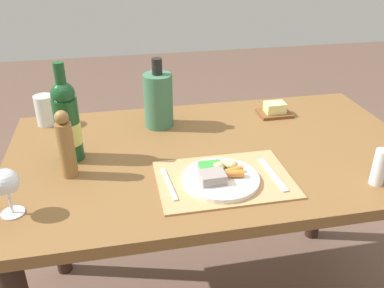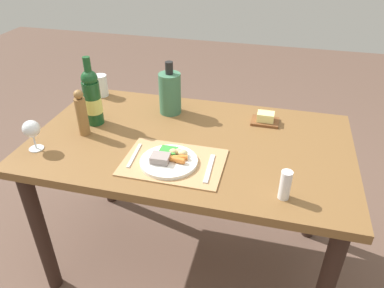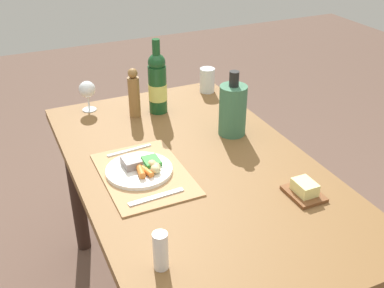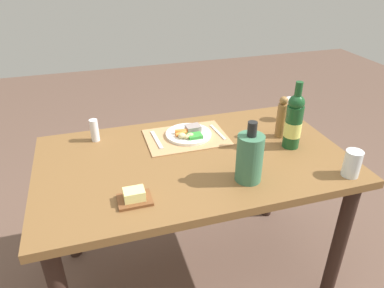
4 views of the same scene
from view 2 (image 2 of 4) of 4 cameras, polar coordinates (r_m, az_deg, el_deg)
name	(u,v)px [view 2 (image 2 of 4)]	position (r m, az deg, el deg)	size (l,w,h in m)	color
ground_plane	(191,257)	(2.15, -0.23, -17.10)	(8.00, 8.00, 0.00)	brown
dining_table	(190,160)	(1.70, -0.28, -2.50)	(1.41, 0.83, 0.77)	brown
placemat	(174,162)	(1.49, -2.89, -2.85)	(0.41, 0.29, 0.01)	tan
dinner_plate	(169,160)	(1.48, -3.59, -2.44)	(0.23, 0.23, 0.04)	white
fork	(134,155)	(1.54, -8.96, -1.73)	(0.01, 0.17, 0.01)	silver
knife	(209,168)	(1.45, 2.70, -3.78)	(0.02, 0.19, 0.01)	silver
cooler_bottle	(170,93)	(1.83, -3.44, 7.97)	(0.11, 0.11, 0.27)	#3E7252
wine_bottle	(92,98)	(1.78, -15.25, 6.98)	(0.08, 0.08, 0.33)	#194B23
butter_dish	(265,119)	(1.80, 11.33, 3.87)	(0.13, 0.10, 0.05)	brown
wine_glass	(31,130)	(1.67, -23.69, 2.05)	(0.07, 0.07, 0.14)	white
pepper_mill	(82,114)	(1.71, -16.77, 4.55)	(0.05, 0.05, 0.22)	olive
water_tumbler	(101,87)	(2.10, -13.94, 8.63)	(0.07, 0.07, 0.12)	silver
salt_shaker	(285,185)	(1.33, 14.29, -6.19)	(0.04, 0.04, 0.11)	white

